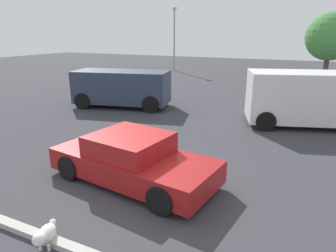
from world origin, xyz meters
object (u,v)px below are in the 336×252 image
sedan_foreground (133,160)px  dog (45,235)px  suv_dark (122,87)px  light_post_mid (174,27)px  van_white (315,97)px

sedan_foreground → dog: (-0.02, -2.83, -0.30)m
suv_dark → dog: bearing=103.2°
sedan_foreground → light_post_mid: size_ratio=0.73×
light_post_mid → sedan_foreground: bearing=-67.9°
sedan_foreground → van_white: 8.23m
dog → suv_dark: suv_dark is taller
sedan_foreground → suv_dark: 8.24m
sedan_foreground → suv_dark: size_ratio=0.89×
van_white → light_post_mid: light_post_mid is taller
suv_dark → sedan_foreground: bearing=112.3°
dog → light_post_mid: 26.39m
suv_dark → light_post_mid: size_ratio=0.82×
dog → suv_dark: (-4.79, 9.51, 0.74)m
van_white → suv_dark: van_white is taller
suv_dark → light_post_mid: 15.90m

